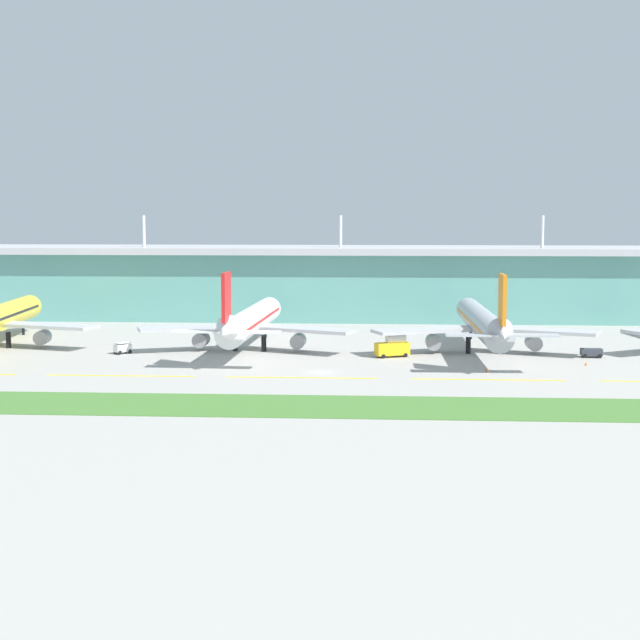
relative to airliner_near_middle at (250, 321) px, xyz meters
The scene contains 13 objects.
ground_plane 34.02m from the airliner_near_middle, 58.82° to the right, with size 600.00×600.00×0.00m, color #A8A59E.
terminal_building 69.20m from the airliner_near_middle, 75.50° to the left, with size 288.00×34.00×29.64m.
airliner_near_middle is the anchor object (origin of this frame).
airliner_far_middle 50.83m from the airliner_near_middle, ahead, with size 48.79×66.97×18.90m.
taxiway_stripe_mid_west 40.79m from the airliner_near_middle, 119.29° to the right, with size 28.00×0.70×0.04m, color yellow.
taxiway_stripe_centre 38.46m from the airliner_near_middle, 67.86° to the right, with size 28.00×0.70×0.04m, color yellow.
taxiway_stripe_mid_east 60.06m from the airliner_near_middle, 36.03° to the right, with size 28.00×0.70×0.04m, color yellow.
grass_verge 64.19m from the airliner_near_middle, 74.29° to the right, with size 300.00×18.00×0.10m, color #477A33.
baggage_cart 28.24m from the airliner_near_middle, 165.34° to the right, with size 3.75×3.88×2.48m.
pushback_tug 73.44m from the airliner_near_middle, ahead, with size 4.47×2.62×1.85m.
fuel_truck 32.64m from the airliner_near_middle, 14.44° to the right, with size 7.65×5.16×4.95m.
safety_cone_left_wingtip 71.92m from the airliner_near_middle, 13.77° to the right, with size 0.56×0.56×0.70m, color orange.
safety_cone_nose_front 55.97m from the airliner_near_middle, 28.45° to the right, with size 0.56×0.56×0.70m, color orange.
Camera 1 is at (11.37, -180.63, 29.98)m, focal length 53.99 mm.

